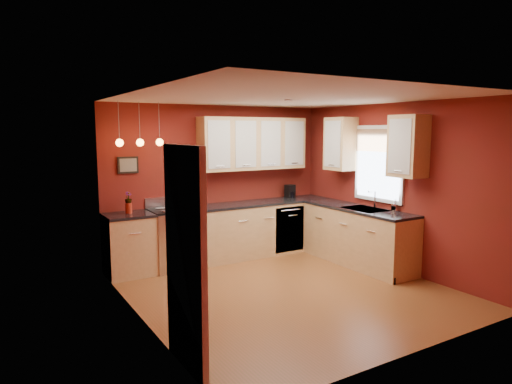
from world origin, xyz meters
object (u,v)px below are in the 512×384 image
red_canister (201,200)px  soap_pump (395,205)px  sink (365,210)px  coffee_maker (290,192)px  gas_range (175,238)px

red_canister → soap_pump: 3.07m
sink → soap_pump: size_ratio=3.83×
red_canister → coffee_maker: bearing=3.0°
gas_range → sink: bearing=-29.8°
red_canister → coffee_maker: 1.85m
gas_range → sink: 3.05m
gas_range → red_canister: size_ratio=5.37×
sink → gas_range: bearing=150.2°
coffee_maker → soap_pump: coffee_maker is taller
sink → red_canister: bearing=144.6°
soap_pump → sink: bearing=122.2°
gas_range → soap_pump: bearing=-33.4°
sink → coffee_maker: bearing=100.6°
sink → coffee_maker: sink is taller
sink → coffee_maker: (-0.30, 1.63, 0.14)m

